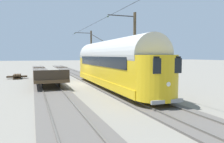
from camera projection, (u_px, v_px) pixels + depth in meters
name	position (u px, v px, depth m)	size (l,w,h in m)	color
ground_plane	(75.00, 84.00, 22.09)	(220.00, 220.00, 0.00)	gray
track_streetcar_siding	(98.00, 82.00, 23.28)	(2.80, 80.00, 0.18)	#56514C
track_adjacent_siding	(48.00, 84.00, 21.49)	(2.80, 80.00, 0.18)	#56514C
vintage_streetcar	(112.00, 63.00, 19.03)	(2.65, 17.03, 5.39)	gold
flatcar_adjacent	(47.00, 75.00, 22.42)	(2.80, 11.79, 1.60)	brown
catenary_pole_foreground	(91.00, 51.00, 36.08)	(2.97, 0.28, 7.07)	#4C3D28
catenary_pole_mid_near	(134.00, 48.00, 20.80)	(2.97, 0.28, 7.07)	#4C3D28
overhead_wire_run	(106.00, 18.00, 20.39)	(2.76, 36.69, 0.18)	black
spare_tie_stack	(17.00, 77.00, 27.32)	(2.40, 2.40, 0.54)	#382819
track_end_bumper	(43.00, 73.00, 30.96)	(1.80, 0.60, 0.80)	#B2A519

